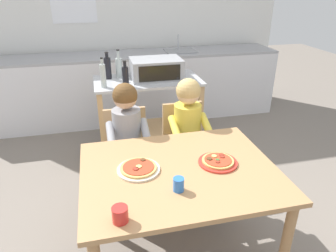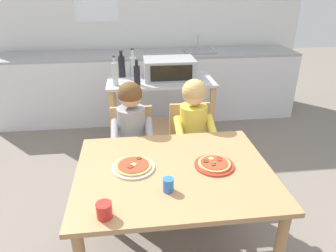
# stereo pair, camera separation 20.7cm
# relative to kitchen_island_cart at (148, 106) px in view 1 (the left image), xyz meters

# --- Properties ---
(ground_plane) EXTENTS (11.41, 11.41, 0.00)m
(ground_plane) POSITION_rel_kitchen_island_cart_xyz_m (-0.06, -0.30, -0.57)
(ground_plane) COLOR slate
(back_wall_tiled) EXTENTS (4.41, 0.14, 2.70)m
(back_wall_tiled) POSITION_rel_kitchen_island_cart_xyz_m (-0.06, 1.47, 0.78)
(back_wall_tiled) COLOR white
(back_wall_tiled) RESTS_ON ground
(kitchen_counter) EXTENTS (3.97, 0.60, 1.09)m
(kitchen_counter) POSITION_rel_kitchen_island_cart_xyz_m (-0.06, 1.06, -0.12)
(kitchen_counter) COLOR silver
(kitchen_counter) RESTS_ON ground
(kitchen_island_cart) EXTENTS (1.06, 0.55, 0.86)m
(kitchen_island_cart) POSITION_rel_kitchen_island_cart_xyz_m (0.00, 0.00, 0.00)
(kitchen_island_cart) COLOR #B7BABF
(kitchen_island_cart) RESTS_ON ground
(toaster_oven) EXTENTS (0.50, 0.36, 0.20)m
(toaster_oven) POSITION_rel_kitchen_island_cart_xyz_m (0.09, 0.02, 0.38)
(toaster_oven) COLOR #999BA0
(toaster_oven) RESTS_ON kitchen_island_cart
(bottle_clear_vinegar) EXTENTS (0.06, 0.06, 0.24)m
(bottle_clear_vinegar) POSITION_rel_kitchen_island_cart_xyz_m (-0.23, -0.16, 0.38)
(bottle_clear_vinegar) COLOR black
(bottle_clear_vinegar) RESTS_ON kitchen_island_cart
(bottle_dark_olive_oil) EXTENTS (0.07, 0.07, 0.28)m
(bottle_dark_olive_oil) POSITION_rel_kitchen_island_cart_xyz_m (-0.27, 0.16, 0.39)
(bottle_dark_olive_oil) COLOR #ADB7B2
(bottle_dark_olive_oil) RESTS_ON kitchen_island_cart
(bottle_tall_green_wine) EXTENTS (0.05, 0.05, 0.28)m
(bottle_tall_green_wine) POSITION_rel_kitchen_island_cart_xyz_m (-0.44, -0.15, 0.40)
(bottle_tall_green_wine) COLOR #ADB7B2
(bottle_tall_green_wine) RESTS_ON kitchen_island_cart
(bottle_slim_sauce) EXTENTS (0.07, 0.07, 0.27)m
(bottle_slim_sauce) POSITION_rel_kitchen_island_cart_xyz_m (-0.38, 0.13, 0.40)
(bottle_slim_sauce) COLOR black
(bottle_slim_sauce) RESTS_ON kitchen_island_cart
(dining_table) EXTENTS (1.18, 0.93, 0.72)m
(dining_table) POSITION_rel_kitchen_island_cart_xyz_m (-0.06, -1.44, 0.05)
(dining_table) COLOR #AD7F51
(dining_table) RESTS_ON ground
(dining_chair_left) EXTENTS (0.36, 0.36, 0.81)m
(dining_chair_left) POSITION_rel_kitchen_island_cart_xyz_m (-0.30, -0.73, -0.09)
(dining_chair_left) COLOR tan
(dining_chair_left) RESTS_ON ground
(dining_chair_right) EXTENTS (0.36, 0.36, 0.81)m
(dining_chair_right) POSITION_rel_kitchen_island_cart_xyz_m (0.19, -0.71, -0.09)
(dining_chair_right) COLOR tan
(dining_chair_right) RESTS_ON ground
(child_in_grey_shirt) EXTENTS (0.32, 0.42, 1.06)m
(child_in_grey_shirt) POSITION_rel_kitchen_island_cart_xyz_m (-0.30, -0.85, 0.11)
(child_in_grey_shirt) COLOR #424C6B
(child_in_grey_shirt) RESTS_ON ground
(child_in_yellow_shirt) EXTENTS (0.32, 0.42, 1.06)m
(child_in_yellow_shirt) POSITION_rel_kitchen_island_cart_xyz_m (0.19, -0.83, 0.11)
(child_in_yellow_shirt) COLOR #424C6B
(child_in_yellow_shirt) RESTS_ON ground
(pizza_plate_cream) EXTENTS (0.26, 0.26, 0.03)m
(pizza_plate_cream) POSITION_rel_kitchen_island_cart_xyz_m (-0.30, -1.40, 0.16)
(pizza_plate_cream) COLOR beige
(pizza_plate_cream) RESTS_ON dining_table
(pizza_plate_red_rimmed) EXTENTS (0.24, 0.24, 0.03)m
(pizza_plate_red_rimmed) POSITION_rel_kitchen_island_cart_xyz_m (0.19, -1.44, 0.16)
(pizza_plate_red_rimmed) COLOR red
(pizza_plate_red_rimmed) RESTS_ON dining_table
(drinking_cup_red) EXTENTS (0.08, 0.08, 0.08)m
(drinking_cup_red) POSITION_rel_kitchen_island_cart_xyz_m (-0.45, -1.81, 0.19)
(drinking_cup_red) COLOR red
(drinking_cup_red) RESTS_ON dining_table
(drinking_cup_blue) EXTENTS (0.06, 0.06, 0.08)m
(drinking_cup_blue) POSITION_rel_kitchen_island_cart_xyz_m (-0.12, -1.65, 0.19)
(drinking_cup_blue) COLOR blue
(drinking_cup_blue) RESTS_ON dining_table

